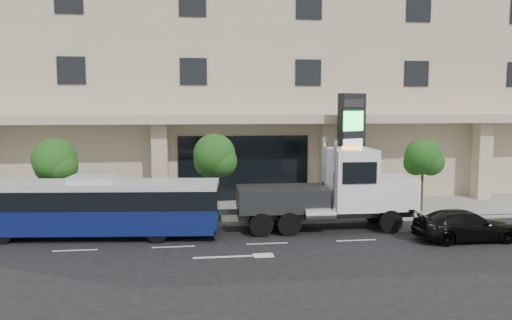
{
  "coord_description": "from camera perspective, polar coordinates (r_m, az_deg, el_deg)",
  "views": [
    {
      "loc": [
        -3.21,
        -22.34,
        5.86
      ],
      "look_at": [
        -0.02,
        2.0,
        3.28
      ],
      "focal_mm": 35.0,
      "sensor_mm": 36.0,
      "label": 1
    }
  ],
  "objects": [
    {
      "name": "tow_truck",
      "position": [
        24.34,
        8.88,
        -3.65
      ],
      "size": [
        9.66,
        2.62,
        4.4
      ],
      "rotation": [
        0.0,
        0.0,
        -0.03
      ],
      "color": "#2D3033",
      "rests_on": "ground"
    },
    {
      "name": "ground",
      "position": [
        23.32,
        0.69,
        -8.55
      ],
      "size": [
        120.0,
        120.0,
        0.0
      ],
      "primitive_type": "plane",
      "color": "black",
      "rests_on": "ground"
    },
    {
      "name": "black_sedan",
      "position": [
        24.08,
        22.83,
        -6.91
      ],
      "size": [
        4.65,
        1.89,
        1.35
      ],
      "primitive_type": "imported",
      "rotation": [
        0.0,
        0.0,
        1.57
      ],
      "color": "black",
      "rests_on": "ground"
    },
    {
      "name": "signage_pylon",
      "position": [
        28.25,
        10.82,
        1.0
      ],
      "size": [
        1.7,
        1.21,
        6.5
      ],
      "rotation": [
        0.0,
        0.0,
        0.43
      ],
      "color": "black",
      "rests_on": "sidewalk"
    },
    {
      "name": "city_bus",
      "position": [
        23.7,
        -17.99,
        -5.05
      ],
      "size": [
        11.33,
        3.46,
        2.83
      ],
      "rotation": [
        0.0,
        0.0,
        -0.1
      ],
      "color": "black",
      "rests_on": "ground"
    },
    {
      "name": "convention_center",
      "position": [
        38.12,
        -2.66,
        12.19
      ],
      "size": [
        60.0,
        17.6,
        20.0
      ],
      "color": "#BDAE8E",
      "rests_on": "ground"
    },
    {
      "name": "tree_mid",
      "position": [
        26.09,
        -4.72,
        0.26
      ],
      "size": [
        2.28,
        2.2,
        4.38
      ],
      "color": "#422B19",
      "rests_on": "sidewalk"
    },
    {
      "name": "tree_left",
      "position": [
        26.94,
        -21.97,
        -0.29
      ],
      "size": [
        2.27,
        2.2,
        4.22
      ],
      "color": "#422B19",
      "rests_on": "sidewalk"
    },
    {
      "name": "tree_right",
      "position": [
        29.03,
        18.6,
        0.11
      ],
      "size": [
        2.1,
        2.0,
        4.04
      ],
      "color": "#422B19",
      "rests_on": "sidewalk"
    },
    {
      "name": "sidewalk",
      "position": [
        28.13,
        -0.76,
        -5.87
      ],
      "size": [
        120.0,
        6.0,
        0.15
      ],
      "primitive_type": "cube",
      "color": "gray",
      "rests_on": "ground"
    },
    {
      "name": "curb",
      "position": [
        25.22,
        0.04,
        -7.26
      ],
      "size": [
        120.0,
        0.3,
        0.15
      ],
      "primitive_type": "cube",
      "color": "gray",
      "rests_on": "ground"
    }
  ]
}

